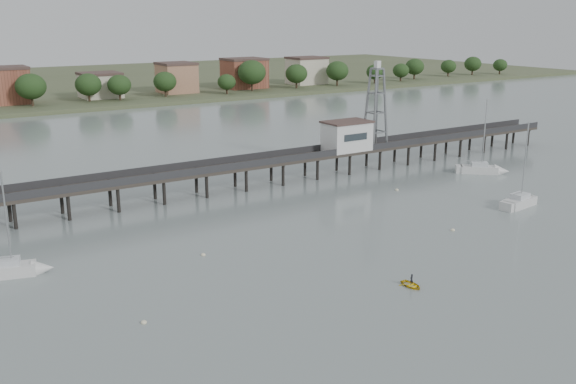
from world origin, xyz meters
The scene contains 11 objects.
ground_plane centered at (0.00, 0.00, 0.00)m, with size 500.00×500.00×0.00m, color gray.
pier centered at (0.00, 60.00, 3.79)m, with size 150.00×5.00×5.50m.
pier_building centered at (25.00, 60.00, 6.67)m, with size 8.40×5.40×5.30m.
lattice_tower centered at (31.50, 60.00, 11.10)m, with size 3.20×3.20×15.50m.
sailboat_d centered at (34.53, 29.15, 0.64)m, with size 8.21×3.35×13.21m.
sailboat_e centered at (45.68, 45.71, 0.64)m, with size 8.06×7.33×13.95m.
sailboat_b centered at (-33.94, 41.27, 0.65)m, with size 7.70×4.01×12.29m.
yellow_dinghy centered at (-0.25, 16.07, 0.00)m, with size 1.89×0.55×2.64m, color yellow.
dinghy_occupant centered at (-0.25, 16.07, 0.00)m, with size 0.41×1.13×0.27m, color black.
mooring_buoys centered at (-5.86, 32.65, 0.08)m, with size 82.04×24.18×0.39m.
far_shore centered at (0.36, 239.58, 0.95)m, with size 500.00×170.00×10.40m.
Camera 1 is at (-44.29, -28.98, 27.17)m, focal length 40.00 mm.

